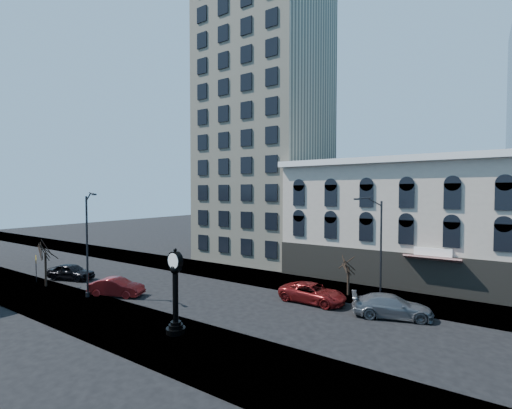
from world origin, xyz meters
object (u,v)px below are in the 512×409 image
Objects in this scene: warning_sign at (36,263)px; car_near_b at (117,287)px; street_clock at (175,295)px; street_lamp_near at (89,217)px; car_near_a at (71,272)px.

warning_sign is 0.57× the size of car_near_b.
street_lamp_near is (-11.34, 1.09, 4.47)m from street_clock.
street_lamp_near is at bearing 21.37° from warning_sign.
car_near_a is at bearing 60.78° from car_near_b.
car_near_b is at bearing 78.91° from street_lamp_near.
car_near_b is (0.85, 1.90, -6.27)m from street_lamp_near.
street_clock is at bearing -119.95° from car_near_a.
car_near_b is (-10.49, 2.99, -1.81)m from street_clock.
street_clock is 19.96m from car_near_a.
street_lamp_near is 10.63m from car_near_a.
street_clock is 1.13× the size of car_near_a.
street_lamp_near is 3.41× the size of warning_sign.
car_near_a is at bearing 173.32° from street_clock.
street_clock is at bearing -129.54° from car_near_b.
street_lamp_near reaches higher than street_clock.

